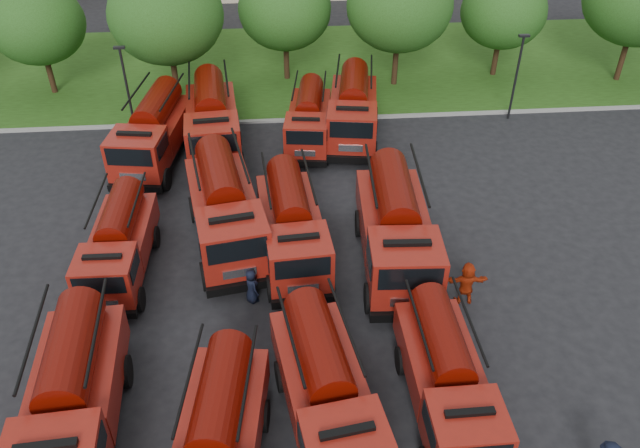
# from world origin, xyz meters

# --- Properties ---
(ground) EXTENTS (140.00, 140.00, 0.00)m
(ground) POSITION_xyz_m (0.00, 0.00, 0.00)
(ground) COLOR black
(ground) RESTS_ON ground
(lawn) EXTENTS (70.00, 16.00, 0.12)m
(lawn) POSITION_xyz_m (0.00, 26.00, 0.06)
(lawn) COLOR #224412
(lawn) RESTS_ON ground
(curb) EXTENTS (70.00, 0.30, 0.14)m
(curb) POSITION_xyz_m (0.00, 17.90, 0.07)
(curb) COLOR gray
(curb) RESTS_ON ground
(tree_1) EXTENTS (5.71, 5.71, 6.98)m
(tree_1) POSITION_xyz_m (-16.00, 23.00, 4.55)
(tree_1) COLOR #382314
(tree_1) RESTS_ON ground
(tree_2) EXTENTS (6.72, 6.72, 8.22)m
(tree_2) POSITION_xyz_m (-8.00, 21.50, 5.35)
(tree_2) COLOR #382314
(tree_2) RESTS_ON ground
(tree_3) EXTENTS (5.88, 5.88, 7.19)m
(tree_3) POSITION_xyz_m (-1.00, 24.00, 4.68)
(tree_3) COLOR #382314
(tree_3) RESTS_ON ground
(tree_4) EXTENTS (6.55, 6.55, 8.01)m
(tree_4) POSITION_xyz_m (6.00, 22.50, 5.22)
(tree_4) COLOR #382314
(tree_4) RESTS_ON ground
(tree_5) EXTENTS (5.46, 5.46, 6.68)m
(tree_5) POSITION_xyz_m (13.00, 23.50, 4.35)
(tree_5) COLOR #382314
(tree_5) RESTS_ON ground
(lamp_post_0) EXTENTS (0.60, 0.25, 5.11)m
(lamp_post_0) POSITION_xyz_m (-10.00, 17.20, 2.90)
(lamp_post_0) COLOR black
(lamp_post_0) RESTS_ON ground
(lamp_post_1) EXTENTS (0.60, 0.25, 5.11)m
(lamp_post_1) POSITION_xyz_m (12.00, 17.20, 2.90)
(lamp_post_1) COLOR black
(lamp_post_1) RESTS_ON ground
(fire_truck_0) EXTENTS (3.08, 7.49, 3.34)m
(fire_truck_0) POSITION_xyz_m (-8.51, -3.07, 1.68)
(fire_truck_0) COLOR black
(fire_truck_0) RESTS_ON ground
(fire_truck_1) EXTENTS (3.09, 6.91, 3.04)m
(fire_truck_1) POSITION_xyz_m (-4.06, -4.82, 1.53)
(fire_truck_1) COLOR black
(fire_truck_1) RESTS_ON ground
(fire_truck_2) EXTENTS (3.42, 7.22, 3.16)m
(fire_truck_2) POSITION_xyz_m (-0.81, -3.30, 1.59)
(fire_truck_2) COLOR black
(fire_truck_2) RESTS_ON ground
(fire_truck_3) EXTENTS (2.42, 6.46, 2.93)m
(fire_truck_3) POSITION_xyz_m (3.05, -2.98, 1.47)
(fire_truck_3) COLOR black
(fire_truck_3) RESTS_ON ground
(fire_truck_4) EXTENTS (2.47, 6.46, 2.92)m
(fire_truck_4) POSITION_xyz_m (-8.53, 4.83, 1.47)
(fire_truck_4) COLOR black
(fire_truck_4) RESTS_ON ground
(fire_truck_5) EXTENTS (4.02, 8.16, 3.56)m
(fire_truck_5) POSITION_xyz_m (-4.29, 6.53, 1.79)
(fire_truck_5) COLOR black
(fire_truck_5) RESTS_ON ground
(fire_truck_6) EXTENTS (3.03, 7.27, 3.23)m
(fire_truck_6) POSITION_xyz_m (-1.48, 5.29, 1.63)
(fire_truck_6) COLOR black
(fire_truck_6) RESTS_ON ground
(fire_truck_7) EXTENTS (3.24, 8.04, 3.59)m
(fire_truck_7) POSITION_xyz_m (2.76, 4.49, 1.81)
(fire_truck_7) COLOR black
(fire_truck_7) RESTS_ON ground
(fire_truck_8) EXTENTS (3.68, 7.80, 3.41)m
(fire_truck_8) POSITION_xyz_m (-8.31, 13.90, 1.72)
(fire_truck_8) COLOR black
(fire_truck_8) RESTS_ON ground
(fire_truck_9) EXTENTS (3.40, 8.02, 3.56)m
(fire_truck_9) POSITION_xyz_m (-5.32, 14.86, 1.79)
(fire_truck_9) COLOR black
(fire_truck_9) RESTS_ON ground
(fire_truck_10) EXTENTS (3.02, 6.65, 2.92)m
(fire_truck_10) POSITION_xyz_m (-0.11, 15.23, 1.47)
(fire_truck_10) COLOR black
(fire_truck_10) RESTS_ON ground
(fire_truck_11) EXTENTS (3.66, 7.75, 3.39)m
(fire_truck_11) POSITION_xyz_m (2.39, 15.75, 1.71)
(fire_truck_11) COLOR black
(fire_truck_11) RESTS_ON ground
(firefighter_4) EXTENTS (0.79, 0.89, 1.54)m
(firefighter_4) POSITION_xyz_m (-3.19, 2.61, 0.00)
(firefighter_4) COLOR black
(firefighter_4) RESTS_ON ground
(firefighter_5) EXTENTS (1.79, 0.84, 1.89)m
(firefighter_5) POSITION_xyz_m (5.12, 1.89, 0.00)
(firefighter_5) COLOR #AE2B0D
(firefighter_5) RESTS_ON ground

